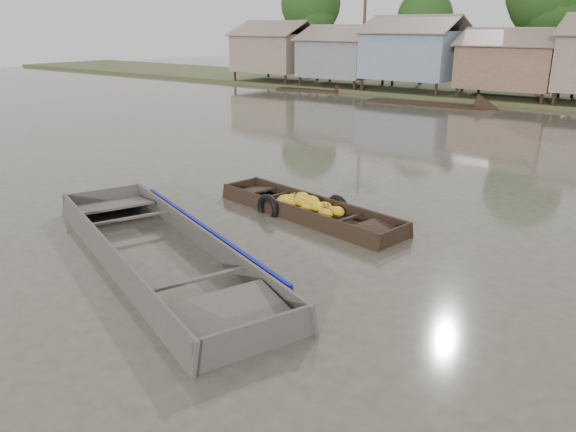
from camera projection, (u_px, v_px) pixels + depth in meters
The scene contains 3 objects.
ground at pixel (248, 254), 12.09m from camera, with size 120.00×120.00×0.00m, color #474136.
banana_boat at pixel (306, 209), 14.50m from camera, with size 5.76×2.23×0.80m.
viewer_boat at pixel (161, 257), 11.70m from camera, with size 8.75×4.98×0.68m.
Camera 1 is at (7.52, -8.32, 4.67)m, focal length 35.00 mm.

